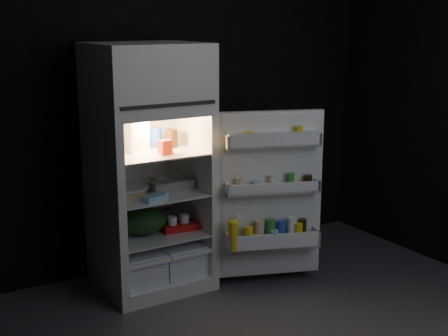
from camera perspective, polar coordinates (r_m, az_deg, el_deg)
wall_back at (r=4.86m, az=-6.90°, el=6.46°), size 4.00×0.00×2.70m
refrigerator at (r=4.51m, az=-7.02°, el=0.80°), size 0.76×0.71×1.78m
fridge_door at (r=4.51m, az=4.31°, el=-2.70°), size 0.74×0.43×1.22m
milk_jug at (r=4.46m, az=-8.16°, el=3.12°), size 0.17×0.17×0.24m
mayo_jar at (r=4.58m, az=-6.35°, el=2.80°), size 0.12×0.12×0.14m
jam_jar at (r=4.56m, az=-4.82°, el=2.74°), size 0.09×0.09×0.13m
amber_bottle at (r=4.47m, az=-10.60°, el=2.92°), size 0.09×0.09×0.22m
small_carton at (r=4.32m, az=-5.41°, el=1.91°), size 0.09×0.07×0.10m
egg_carton at (r=4.54m, az=-4.78°, el=-1.60°), size 0.31×0.12×0.07m
pie at (r=4.50m, az=-8.80°, el=-2.03°), size 0.35×0.35×0.04m
flat_package at (r=4.30m, az=-6.37°, el=-2.71°), size 0.20×0.14×0.04m
wrapped_pkg at (r=4.72m, az=-5.82°, el=-1.15°), size 0.11×0.09×0.05m
produce_bag at (r=4.53m, az=-7.46°, el=-4.81°), size 0.42×0.38×0.20m
yogurt_tray at (r=4.62m, az=-4.08°, el=-5.34°), size 0.28×0.17×0.05m
small_can_red at (r=4.85m, az=-5.25°, el=-4.16°), size 0.09×0.09×0.09m
small_can_silver at (r=4.83m, az=-5.15°, el=-4.24°), size 0.06×0.06×0.09m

